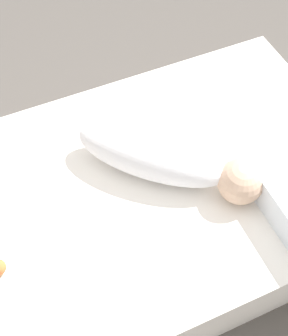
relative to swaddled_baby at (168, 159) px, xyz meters
name	(u,v)px	position (x,y,z in m)	size (l,w,h in m)	color
ground_plane	(137,224)	(-0.10, -0.01, -0.30)	(12.00, 12.00, 0.00)	#514C47
bed_mattress	(137,207)	(-0.10, -0.01, -0.18)	(1.41, 0.86, 0.23)	white
swaddled_baby	(168,159)	(0.00, 0.00, 0.00)	(0.47, 0.46, 0.14)	white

